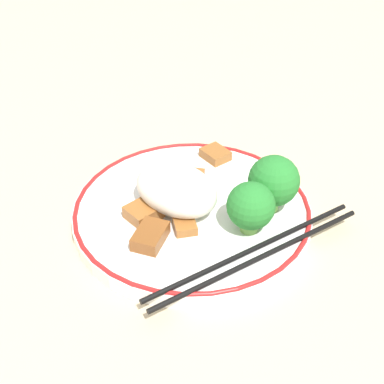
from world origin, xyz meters
name	(u,v)px	position (x,y,z in m)	size (l,w,h in m)	color
ground_plane	(192,219)	(0.00, 0.00, 0.00)	(3.00, 3.00, 0.00)	#C6B28E
plate	(192,212)	(0.00, 0.00, 0.01)	(0.25, 0.25, 0.02)	white
rice_mound	(176,189)	(-0.01, -0.01, 0.04)	(0.09, 0.07, 0.05)	white
broccoli_back_left	(251,206)	(0.07, 0.01, 0.05)	(0.05, 0.05, 0.05)	#72AD4C
broccoli_back_center	(274,181)	(0.07, 0.05, 0.05)	(0.05, 0.05, 0.06)	#72AD4C
meat_near_front	(189,180)	(-0.03, 0.03, 0.02)	(0.04, 0.05, 0.01)	#995B28
meat_near_left	(153,238)	(0.00, -0.07, 0.02)	(0.04, 0.05, 0.01)	brown
meat_near_right	(144,212)	(-0.03, -0.04, 0.02)	(0.03, 0.04, 0.01)	#995B28
meat_near_back	(185,225)	(0.02, -0.03, 0.02)	(0.03, 0.03, 0.01)	#995B28
meat_on_rice_edge	(215,154)	(-0.03, 0.09, 0.02)	(0.04, 0.03, 0.01)	#995B28
chopsticks	(257,253)	(0.09, -0.02, 0.02)	(0.10, 0.23, 0.01)	black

